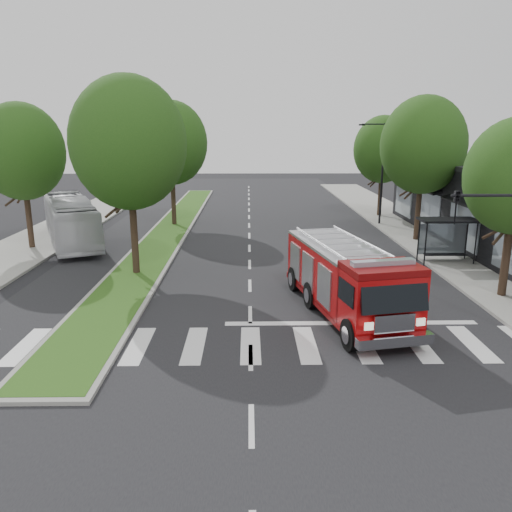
% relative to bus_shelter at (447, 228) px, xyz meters
% --- Properties ---
extents(ground, '(140.00, 140.00, 0.00)m').
position_rel_bus_shelter_xyz_m(ground, '(-11.20, -8.15, -2.04)').
color(ground, black).
rests_on(ground, ground).
extents(sidewalk_right, '(5.00, 80.00, 0.15)m').
position_rel_bus_shelter_xyz_m(sidewalk_right, '(1.30, 1.85, -1.96)').
color(sidewalk_right, gray).
rests_on(sidewalk_right, ground).
extents(sidewalk_left, '(5.00, 80.00, 0.15)m').
position_rel_bus_shelter_xyz_m(sidewalk_left, '(-25.70, 1.85, -1.96)').
color(sidewalk_left, gray).
rests_on(sidewalk_left, ground).
extents(median, '(3.00, 50.00, 0.15)m').
position_rel_bus_shelter_xyz_m(median, '(-17.20, 9.85, -1.96)').
color(median, gray).
rests_on(median, ground).
extents(bus_shelter, '(3.20, 1.60, 2.61)m').
position_rel_bus_shelter_xyz_m(bus_shelter, '(0.00, 0.00, 0.00)').
color(bus_shelter, black).
rests_on(bus_shelter, ground).
extents(tree_right_mid, '(5.60, 5.60, 9.72)m').
position_rel_bus_shelter_xyz_m(tree_right_mid, '(0.30, 5.85, 4.45)').
color(tree_right_mid, black).
rests_on(tree_right_mid, ground).
extents(tree_right_far, '(5.00, 5.00, 8.73)m').
position_rel_bus_shelter_xyz_m(tree_right_far, '(0.30, 15.85, 3.80)').
color(tree_right_far, black).
rests_on(tree_right_far, ground).
extents(tree_median_near, '(5.80, 5.80, 10.16)m').
position_rel_bus_shelter_xyz_m(tree_median_near, '(-17.20, -2.15, 4.77)').
color(tree_median_near, black).
rests_on(tree_median_near, ground).
extents(tree_median_far, '(5.60, 5.60, 9.72)m').
position_rel_bus_shelter_xyz_m(tree_median_far, '(-17.20, 11.85, 4.45)').
color(tree_median_far, black).
rests_on(tree_median_far, ground).
extents(tree_left_mid, '(5.20, 5.20, 9.16)m').
position_rel_bus_shelter_xyz_m(tree_left_mid, '(-25.20, 3.85, 4.12)').
color(tree_left_mid, black).
rests_on(tree_left_mid, ground).
extents(streetlight_right_far, '(2.11, 0.20, 8.00)m').
position_rel_bus_shelter_xyz_m(streetlight_right_far, '(-0.85, 11.85, 2.44)').
color(streetlight_right_far, black).
rests_on(streetlight_right_far, ground).
extents(fire_engine, '(4.34, 9.31, 3.11)m').
position_rel_bus_shelter_xyz_m(fire_engine, '(-7.23, -8.00, -0.55)').
color(fire_engine, '#630506').
rests_on(fire_engine, ground).
extents(city_bus, '(7.02, 11.33, 3.13)m').
position_rel_bus_shelter_xyz_m(city_bus, '(-23.20, 5.56, -0.47)').
color(city_bus, silver).
rests_on(city_bus, ground).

